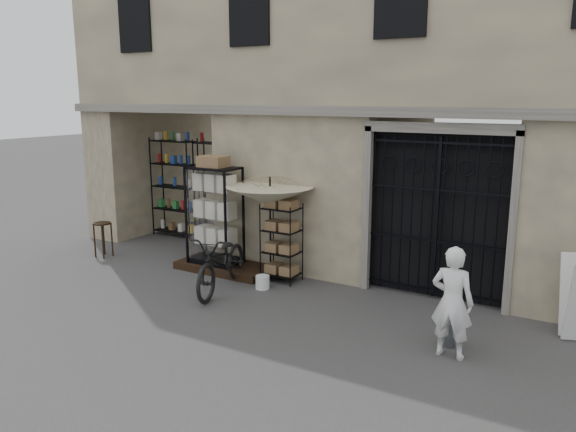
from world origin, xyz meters
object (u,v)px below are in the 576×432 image
Objects in this scene: white_bucket at (263,282)px; bicycle at (223,290)px; wooden_stool at (103,239)px; shopkeeper at (449,356)px; display_cabinet at (215,221)px; market_umbrella at (270,191)px; wire_rack at (281,243)px; steel_bollard at (451,319)px.

white_bucket is 0.12× the size of bicycle.
white_bucket is 4.23m from wooden_stool.
wooden_stool is at bearing -179.80° from white_bucket.
wooden_stool is at bearing -6.29° from shopkeeper.
white_bucket is (1.47, -0.49, -0.92)m from display_cabinet.
market_umbrella is at bearing -21.79° from shopkeeper.
wooden_stool is at bearing -170.62° from market_umbrella.
wire_rack reaches higher than white_bucket.
wire_rack is 0.73× the size of bicycle.
white_bucket is 0.17× the size of shopkeeper.
wire_rack reaches higher than bicycle.
market_umbrella reaches higher than wire_rack.
bicycle is 1.33× the size of shopkeeper.
wire_rack reaches higher than wooden_stool.
display_cabinet is 2.87m from wooden_stool.
wire_rack is 5.87× the size of white_bucket.
bicycle is (0.89, -0.94, -1.04)m from display_cabinet.
display_cabinet is at bearing 166.82° from steel_bollard.
market_umbrella is at bearing 160.79° from steel_bollard.
display_cabinet is at bearing -163.49° from wire_rack.
market_umbrella is at bearing -179.55° from wire_rack.
shopkeeper is at bearing -21.89° from bicycle.
market_umbrella is 9.28× the size of white_bucket.
bicycle is 4.35m from shopkeeper.
wooden_stool is 7.91m from steel_bollard.
steel_bollard is (4.24, -0.26, 0.43)m from bicycle.
bicycle reaches higher than wooden_stool.
wire_rack is 1.96× the size of wooden_stool.
shopkeeper is at bearing -7.11° from wooden_stool.
display_cabinet is 1.41× the size of wire_rack.
wire_rack is at bearing -15.00° from display_cabinet.
display_cabinet is at bearing -172.87° from market_umbrella.
steel_bollard is at bearing -74.91° from shopkeeper.
display_cabinet is 2.76× the size of wooden_stool.
wooden_stool is at bearing 172.11° from display_cabinet.
market_umbrella is at bearing -11.15° from display_cabinet.
white_bucket is (-0.06, -0.58, -0.62)m from wire_rack.
bicycle is (-0.64, -1.03, -0.75)m from wire_rack.
steel_bollard reaches higher than white_bucket.
display_cabinet is at bearing 10.39° from wooden_stool.
steel_bollard is at bearing -19.21° from market_umbrella.
steel_bollard reaches higher than shopkeeper.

